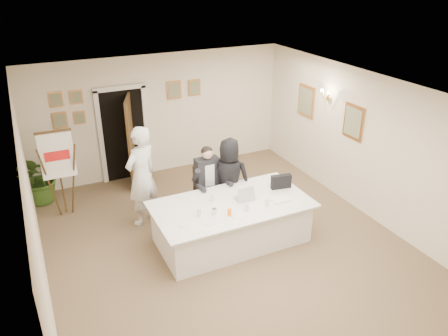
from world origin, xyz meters
name	(u,v)px	position (x,y,z in m)	size (l,w,h in m)	color
floor	(226,244)	(0.00, 0.00, 0.00)	(7.00, 7.00, 0.00)	brown
ceiling	(227,92)	(0.00, 0.00, 2.80)	(6.00, 7.00, 0.02)	white
wall_back	(161,115)	(0.00, 3.50, 1.40)	(6.00, 0.10, 2.80)	white
wall_front	(378,312)	(0.00, -3.50, 1.40)	(6.00, 0.10, 2.80)	white
wall_left	(33,216)	(-3.00, 0.00, 1.40)	(0.10, 7.00, 2.80)	white
wall_right	(366,145)	(3.00, 0.00, 1.40)	(0.10, 7.00, 2.80)	white
doorway	(126,138)	(-0.88, 3.32, 1.04)	(1.14, 0.86, 2.20)	black
pictures_back_wall	(125,101)	(-0.80, 3.47, 1.85)	(3.40, 0.06, 0.80)	#CF8646
pictures_right_wall	(328,111)	(2.97, 1.20, 1.75)	(0.06, 2.20, 0.80)	#CF8646
wall_sconce	(327,95)	(2.90, 1.20, 2.10)	(0.20, 0.30, 0.24)	gold
conference_table	(231,222)	(0.14, 0.08, 0.39)	(2.76, 1.47, 0.78)	white
seated_man	(208,182)	(0.14, 1.08, 0.74)	(0.63, 0.68, 1.48)	black
flip_chart	(61,178)	(-2.44, 2.31, 0.82)	(0.62, 0.40, 1.77)	#382311
standing_man	(142,176)	(-1.08, 1.40, 0.98)	(0.71, 0.47, 1.96)	silver
standing_woman	(229,179)	(0.50, 0.90, 0.81)	(0.80, 0.52, 1.63)	black
potted_palm	(40,177)	(-2.80, 3.13, 0.56)	(1.01, 0.88, 1.13)	#33561C
laptop	(243,191)	(0.41, 0.15, 0.91)	(0.32, 0.35, 0.28)	#B7BABC
laptop_bag	(281,182)	(1.23, 0.20, 0.91)	(0.38, 0.10, 0.27)	black
paper_stack	(280,200)	(0.96, -0.20, 0.79)	(0.32, 0.23, 0.03)	white
plate_left	(185,224)	(-0.85, -0.21, 0.78)	(0.20, 0.20, 0.01)	white
plate_mid	(210,222)	(-0.46, -0.32, 0.78)	(0.23, 0.23, 0.01)	white
plate_near	(238,215)	(0.05, -0.34, 0.78)	(0.23, 0.23, 0.01)	white
glass_a	(199,213)	(-0.54, -0.07, 0.84)	(0.07, 0.07, 0.14)	silver
glass_b	(247,207)	(0.26, -0.26, 0.84)	(0.07, 0.07, 0.14)	silver
glass_c	(267,203)	(0.65, -0.27, 0.84)	(0.06, 0.06, 0.14)	silver
glass_d	(213,198)	(-0.12, 0.30, 0.84)	(0.07, 0.07, 0.14)	silver
oj_glass	(230,212)	(-0.07, -0.27, 0.84)	(0.07, 0.07, 0.13)	orange
steel_jug	(214,212)	(-0.28, -0.13, 0.83)	(0.08, 0.08, 0.11)	silver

